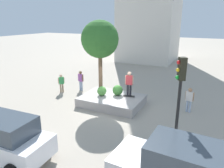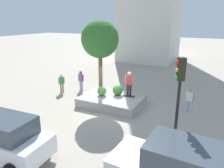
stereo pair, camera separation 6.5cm
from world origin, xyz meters
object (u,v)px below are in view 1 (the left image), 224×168
(planter_ledge, at_px, (112,101))
(bystander_watching, at_px, (189,98))
(skateboarder, at_px, (129,82))
(pedestrian_crossing, at_px, (61,82))
(plaza_tree, at_px, (100,40))
(passerby_with_bag, at_px, (81,79))
(skateboard, at_px, (129,96))
(traffic_light_median, at_px, (179,94))
(police_car, at_px, (5,138))

(planter_ledge, height_order, bystander_watching, bystander_watching)
(skateboarder, distance_m, pedestrian_crossing, 5.91)
(planter_ledge, bearing_deg, plaza_tree, -21.07)
(skateboarder, height_order, passerby_with_bag, skateboarder)
(skateboard, relative_size, skateboarder, 0.49)
(planter_ledge, bearing_deg, bystander_watching, -167.57)
(skateboarder, height_order, pedestrian_crossing, skateboarder)
(bystander_watching, bearing_deg, pedestrian_crossing, 2.96)
(skateboarder, distance_m, traffic_light_median, 6.47)
(passerby_with_bag, bearing_deg, traffic_light_median, 144.65)
(planter_ledge, bearing_deg, skateboard, -155.56)
(skateboard, height_order, skateboarder, skateboarder)
(planter_ledge, distance_m, skateboarder, 1.78)
(traffic_light_median, bearing_deg, passerby_with_bag, -35.35)
(pedestrian_crossing, bearing_deg, plaza_tree, 177.69)
(plaza_tree, bearing_deg, pedestrian_crossing, -2.31)
(skateboard, bearing_deg, bystander_watching, -171.12)
(skateboarder, bearing_deg, planter_ledge, 24.44)
(planter_ledge, xyz_separation_m, plaza_tree, (1.12, -0.43, 4.07))
(planter_ledge, relative_size, pedestrian_crossing, 2.73)
(pedestrian_crossing, bearing_deg, passerby_with_bag, -134.75)
(passerby_with_bag, relative_size, bystander_watching, 1.02)
(planter_ledge, distance_m, bystander_watching, 5.06)
(planter_ledge, xyz_separation_m, bystander_watching, (-4.90, -1.08, 0.63))
(plaza_tree, relative_size, skateboard, 6.18)
(skateboarder, relative_size, passerby_with_bag, 1.02)
(skateboard, height_order, police_car, police_car)
(planter_ledge, height_order, pedestrian_crossing, pedestrian_crossing)
(pedestrian_crossing, bearing_deg, police_car, 113.44)
(pedestrian_crossing, height_order, passerby_with_bag, passerby_with_bag)
(passerby_with_bag, bearing_deg, plaza_tree, 153.83)
(skateboard, bearing_deg, skateboarder, -135.00)
(planter_ledge, xyz_separation_m, skateboard, (-1.05, -0.48, 0.36))
(plaza_tree, height_order, skateboard, plaza_tree)
(bystander_watching, bearing_deg, skateboard, 8.88)
(skateboard, height_order, bystander_watching, bystander_watching)
(bystander_watching, bearing_deg, traffic_light_median, 91.00)
(passerby_with_bag, bearing_deg, pedestrian_crossing, 45.25)
(pedestrian_crossing, height_order, bystander_watching, bystander_watching)
(planter_ledge, relative_size, police_car, 0.98)
(skateboard, bearing_deg, plaza_tree, 1.30)
(plaza_tree, bearing_deg, skateboard, -178.70)
(police_car, bearing_deg, passerby_with_bag, -75.64)
(plaza_tree, relative_size, bystander_watching, 3.14)
(pedestrian_crossing, distance_m, bystander_watching, 9.72)
(pedestrian_crossing, distance_m, passerby_with_bag, 1.58)
(police_car, relative_size, passerby_with_bag, 2.53)
(skateboard, distance_m, passerby_with_bag, 4.91)
(planter_ledge, distance_m, traffic_light_median, 7.23)
(skateboarder, bearing_deg, plaza_tree, 1.30)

